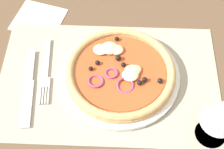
{
  "coord_description": "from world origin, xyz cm",
  "views": [
    {
      "loc": [
        -2.37,
        41.01,
        65.08
      ],
      "look_at": [
        -0.8,
        0.0,
        2.43
      ],
      "focal_mm": 53.82,
      "sensor_mm": 36.0,
      "label": 1
    }
  ],
  "objects_px": {
    "wine_glass": "(223,112)",
    "knife": "(29,87)",
    "pizza": "(120,71)",
    "napkin": "(38,19)",
    "fork": "(46,74)",
    "plate": "(120,76)"
  },
  "relations": [
    {
      "from": "pizza",
      "to": "napkin",
      "type": "relative_size",
      "value": 2.04
    },
    {
      "from": "pizza",
      "to": "knife",
      "type": "bearing_deg",
      "value": 10.88
    },
    {
      "from": "pizza",
      "to": "napkin",
      "type": "xyz_separation_m",
      "value": [
        0.22,
        -0.17,
        -0.02
      ]
    },
    {
      "from": "plate",
      "to": "knife",
      "type": "xyz_separation_m",
      "value": [
        0.2,
        0.04,
        -0.0
      ]
    },
    {
      "from": "fork",
      "to": "wine_glass",
      "type": "distance_m",
      "value": 0.4
    },
    {
      "from": "plate",
      "to": "napkin",
      "type": "bearing_deg",
      "value": -38.37
    },
    {
      "from": "plate",
      "to": "knife",
      "type": "bearing_deg",
      "value": 10.6
    },
    {
      "from": "napkin",
      "to": "fork",
      "type": "bearing_deg",
      "value": 104.93
    },
    {
      "from": "napkin",
      "to": "wine_glass",
      "type": "bearing_deg",
      "value": 143.23
    },
    {
      "from": "pizza",
      "to": "fork",
      "type": "distance_m",
      "value": 0.17
    },
    {
      "from": "knife",
      "to": "napkin",
      "type": "height_order",
      "value": "knife"
    },
    {
      "from": "fork",
      "to": "knife",
      "type": "distance_m",
      "value": 0.05
    },
    {
      "from": "knife",
      "to": "napkin",
      "type": "bearing_deg",
      "value": 178.71
    },
    {
      "from": "pizza",
      "to": "wine_glass",
      "type": "xyz_separation_m",
      "value": [
        -0.19,
        0.13,
        0.08
      ]
    },
    {
      "from": "wine_glass",
      "to": "napkin",
      "type": "xyz_separation_m",
      "value": [
        0.41,
        -0.3,
        -0.1
      ]
    },
    {
      "from": "fork",
      "to": "plate",
      "type": "bearing_deg",
      "value": 85.52
    },
    {
      "from": "plate",
      "to": "wine_glass",
      "type": "xyz_separation_m",
      "value": [
        -0.19,
        0.13,
        0.09
      ]
    },
    {
      "from": "fork",
      "to": "napkin",
      "type": "xyz_separation_m",
      "value": [
        0.05,
        -0.17,
        -0.0
      ]
    },
    {
      "from": "pizza",
      "to": "wine_glass",
      "type": "distance_m",
      "value": 0.24
    },
    {
      "from": "fork",
      "to": "wine_glass",
      "type": "height_order",
      "value": "wine_glass"
    },
    {
      "from": "wine_glass",
      "to": "knife",
      "type": "bearing_deg",
      "value": -13.45
    },
    {
      "from": "knife",
      "to": "fork",
      "type": "bearing_deg",
      "value": 135.21
    }
  ]
}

